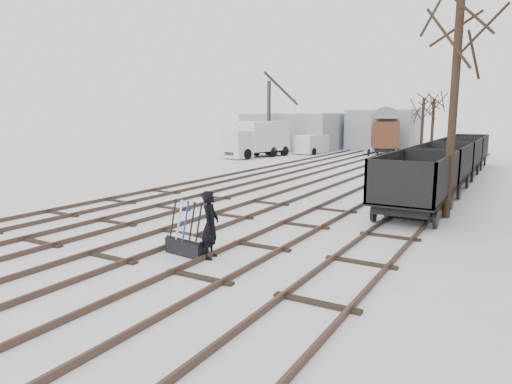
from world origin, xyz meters
TOP-DOWN VIEW (x-y plane):
  - ground at (0.00, 0.00)m, footprint 120.00×120.00m
  - tracks at (-0.00, 13.67)m, footprint 13.90×52.00m
  - shed_left at (-13.00, 36.00)m, footprint 10.00×8.00m
  - shed_right at (-4.00, 40.00)m, footprint 7.00×6.00m
  - ground_frame at (1.57, -1.67)m, footprint 1.34×0.58m
  - worker at (2.32, -1.57)m, footprint 0.61×0.77m
  - freight_wagon_a at (6.00, 6.76)m, footprint 2.32×5.80m
  - freight_wagon_b at (6.00, 13.16)m, footprint 2.32×5.80m
  - freight_wagon_c at (6.00, 19.56)m, footprint 2.32×5.80m
  - freight_wagon_d at (6.00, 25.96)m, footprint 2.32×5.80m
  - box_van_wagon at (-2.16, 33.40)m, footprint 3.90×5.28m
  - lorry at (-11.79, 25.40)m, footprint 3.44×7.51m
  - panel_van at (-8.96, 31.47)m, footprint 2.16×4.40m
  - crane at (-13.37, 30.77)m, footprint 2.16×4.91m
  - tree_near at (7.11, 6.97)m, footprint 0.30×0.30m
  - tree_far_left at (0.59, 37.33)m, footprint 0.30×0.30m
  - tree_far_right at (1.42, 38.26)m, footprint 0.30×0.30m

SIDE VIEW (x-z plane):
  - ground at x=0.00m, z-range 0.00..0.00m
  - tracks at x=0.00m, z-range -0.01..0.16m
  - ground_frame at x=1.57m, z-range -0.46..1.03m
  - freight_wagon_a at x=6.00m, z-range -0.28..2.09m
  - freight_wagon_b at x=6.00m, z-range -0.28..2.09m
  - freight_wagon_c at x=6.00m, z-range -0.28..2.09m
  - freight_wagon_d at x=6.00m, z-range -0.28..2.09m
  - worker at x=2.32m, z-range 0.00..1.85m
  - panel_van at x=-8.96m, z-range 0.04..1.92m
  - lorry at x=-11.79m, z-range 0.05..3.33m
  - shed_left at x=-13.00m, z-range 0.00..4.10m
  - box_van_wagon at x=-2.16m, z-range 0.30..3.91m
  - crane at x=-13.37m, z-range -1.96..6.30m
  - shed_right at x=-4.00m, z-range 0.00..4.50m
  - tree_far_right at x=1.42m, z-range 0.00..5.53m
  - tree_far_left at x=0.59m, z-range 0.00..5.57m
  - tree_near at x=7.11m, z-range 0.00..7.89m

